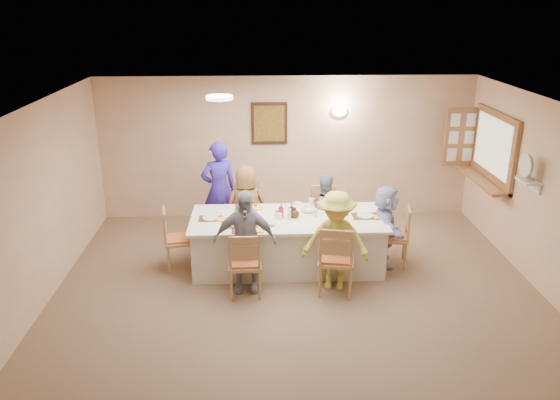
{
  "coord_description": "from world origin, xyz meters",
  "views": [
    {
      "loc": [
        -0.5,
        -5.77,
        3.67
      ],
      "look_at": [
        -0.2,
        1.4,
        1.05
      ],
      "focal_mm": 35.0,
      "sensor_mm": 36.0,
      "label": 1
    }
  ],
  "objects_px": {
    "desk_fan": "(528,170)",
    "chair_left_end": "(180,238)",
    "chair_back_left": "(247,215)",
    "chair_right_end": "(393,236)",
    "serving_hatch": "(494,148)",
    "chair_front_right": "(336,258)",
    "diner_front_left": "(245,241)",
    "diner_back_right": "(324,211)",
    "condiment_ketchup": "(281,210)",
    "diner_right_end": "(385,226)",
    "diner_back_left": "(247,207)",
    "dining_table": "(288,242)",
    "chair_front_left": "(245,262)",
    "diner_front_right": "(336,241)",
    "caregiver": "(219,190)",
    "chair_back_right": "(322,216)"
  },
  "relations": [
    {
      "from": "chair_left_end",
      "to": "diner_back_left",
      "type": "height_order",
      "value": "diner_back_left"
    },
    {
      "from": "chair_back_left",
      "to": "diner_back_left",
      "type": "height_order",
      "value": "diner_back_left"
    },
    {
      "from": "serving_hatch",
      "to": "diner_back_left",
      "type": "bearing_deg",
      "value": -176.14
    },
    {
      "from": "caregiver",
      "to": "condiment_ketchup",
      "type": "distance_m",
      "value": 1.49
    },
    {
      "from": "chair_right_end",
      "to": "diner_front_left",
      "type": "distance_m",
      "value": 2.27
    },
    {
      "from": "chair_back_left",
      "to": "diner_back_right",
      "type": "bearing_deg",
      "value": -6.62
    },
    {
      "from": "chair_left_end",
      "to": "diner_back_right",
      "type": "height_order",
      "value": "diner_back_right"
    },
    {
      "from": "desk_fan",
      "to": "diner_front_right",
      "type": "xyz_separation_m",
      "value": [
        -2.59,
        -0.27,
        -0.86
      ]
    },
    {
      "from": "caregiver",
      "to": "diner_back_right",
      "type": "bearing_deg",
      "value": 144.78
    },
    {
      "from": "serving_hatch",
      "to": "desk_fan",
      "type": "relative_size",
      "value": 5.0
    },
    {
      "from": "dining_table",
      "to": "diner_front_left",
      "type": "bearing_deg",
      "value": -131.42
    },
    {
      "from": "chair_back_right",
      "to": "diner_back_right",
      "type": "bearing_deg",
      "value": -83.61
    },
    {
      "from": "dining_table",
      "to": "condiment_ketchup",
      "type": "xyz_separation_m",
      "value": [
        -0.09,
        0.01,
        0.49
      ]
    },
    {
      "from": "chair_back_left",
      "to": "caregiver",
      "type": "bearing_deg",
      "value": 141.21
    },
    {
      "from": "condiment_ketchup",
      "to": "chair_front_left",
      "type": "bearing_deg",
      "value": -121.85
    },
    {
      "from": "chair_right_end",
      "to": "diner_right_end",
      "type": "height_order",
      "value": "diner_right_end"
    },
    {
      "from": "chair_front_right",
      "to": "diner_front_left",
      "type": "height_order",
      "value": "diner_front_left"
    },
    {
      "from": "chair_back_left",
      "to": "chair_right_end",
      "type": "height_order",
      "value": "chair_back_left"
    },
    {
      "from": "chair_back_left",
      "to": "chair_front_right",
      "type": "distance_m",
      "value": 2.0
    },
    {
      "from": "chair_back_left",
      "to": "caregiver",
      "type": "relative_size",
      "value": 0.61
    },
    {
      "from": "serving_hatch",
      "to": "chair_left_end",
      "type": "bearing_deg",
      "value": -168.99
    },
    {
      "from": "serving_hatch",
      "to": "diner_front_right",
      "type": "relative_size",
      "value": 1.09
    },
    {
      "from": "chair_front_left",
      "to": "chair_right_end",
      "type": "bearing_deg",
      "value": -160.96
    },
    {
      "from": "chair_left_end",
      "to": "diner_back_right",
      "type": "distance_m",
      "value": 2.26
    },
    {
      "from": "desk_fan",
      "to": "diner_front_left",
      "type": "relative_size",
      "value": 0.21
    },
    {
      "from": "diner_front_left",
      "to": "chair_front_right",
      "type": "bearing_deg",
      "value": -2.55
    },
    {
      "from": "chair_right_end",
      "to": "diner_back_left",
      "type": "height_order",
      "value": "diner_back_left"
    },
    {
      "from": "chair_front_right",
      "to": "condiment_ketchup",
      "type": "distance_m",
      "value": 1.13
    },
    {
      "from": "caregiver",
      "to": "serving_hatch",
      "type": "bearing_deg",
      "value": 157.95
    },
    {
      "from": "chair_right_end",
      "to": "serving_hatch",
      "type": "bearing_deg",
      "value": 129.33
    },
    {
      "from": "dining_table",
      "to": "chair_front_left",
      "type": "height_order",
      "value": "chair_front_left"
    },
    {
      "from": "chair_front_left",
      "to": "diner_back_left",
      "type": "height_order",
      "value": "diner_back_left"
    },
    {
      "from": "chair_front_right",
      "to": "chair_left_end",
      "type": "height_order",
      "value": "chair_front_right"
    },
    {
      "from": "desk_fan",
      "to": "chair_left_end",
      "type": "height_order",
      "value": "desk_fan"
    },
    {
      "from": "dining_table",
      "to": "caregiver",
      "type": "xyz_separation_m",
      "value": [
        -1.05,
        1.15,
        0.42
      ]
    },
    {
      "from": "chair_left_end",
      "to": "condiment_ketchup",
      "type": "distance_m",
      "value": 1.51
    },
    {
      "from": "chair_front_left",
      "to": "diner_back_right",
      "type": "relative_size",
      "value": 0.78
    },
    {
      "from": "diner_front_right",
      "to": "chair_back_right",
      "type": "bearing_deg",
      "value": 100.54
    },
    {
      "from": "dining_table",
      "to": "chair_back_right",
      "type": "bearing_deg",
      "value": 53.13
    },
    {
      "from": "desk_fan",
      "to": "chair_back_right",
      "type": "distance_m",
      "value": 3.06
    },
    {
      "from": "serving_hatch",
      "to": "diner_back_right",
      "type": "height_order",
      "value": "serving_hatch"
    },
    {
      "from": "chair_left_end",
      "to": "dining_table",
      "type": "bearing_deg",
      "value": -99.58
    },
    {
      "from": "chair_left_end",
      "to": "diner_back_left",
      "type": "distance_m",
      "value": 1.19
    },
    {
      "from": "desk_fan",
      "to": "caregiver",
      "type": "distance_m",
      "value": 4.58
    },
    {
      "from": "caregiver",
      "to": "condiment_ketchup",
      "type": "relative_size",
      "value": 7.47
    },
    {
      "from": "chair_front_left",
      "to": "desk_fan",
      "type": "bearing_deg",
      "value": -175.44
    },
    {
      "from": "diner_front_left",
      "to": "condiment_ketchup",
      "type": "bearing_deg",
      "value": 57.08
    },
    {
      "from": "diner_front_left",
      "to": "dining_table",
      "type": "bearing_deg",
      "value": 51.74
    },
    {
      "from": "chair_left_end",
      "to": "diner_right_end",
      "type": "distance_m",
      "value": 2.97
    },
    {
      "from": "chair_front_left",
      "to": "diner_right_end",
      "type": "distance_m",
      "value": 2.18
    }
  ]
}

